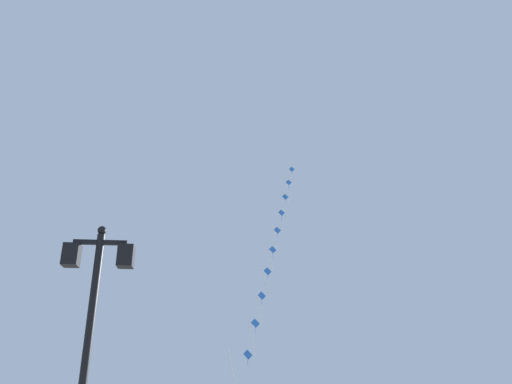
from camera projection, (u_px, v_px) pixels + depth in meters
The scene contains 2 objects.
twin_lantern_lamp_post at pixel (93, 302), 8.65m from camera, with size 1.24×0.28×4.51m.
kite_train at pixel (271, 256), 23.44m from camera, with size 4.14×9.87×14.73m.
Camera 1 is at (0.19, -1.40, 1.55)m, focal length 35.01 mm.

